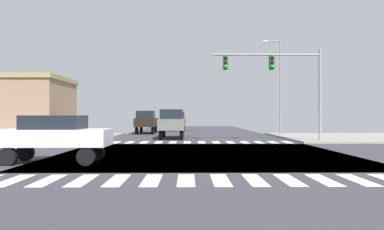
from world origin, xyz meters
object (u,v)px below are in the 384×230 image
(street_lamp, at_px, (278,79))
(suv_nearside_1, at_px, (178,119))
(pickup_queued_2, at_px, (172,123))
(pickup_crossing_1, at_px, (147,121))
(sedan_farside_1, at_px, (54,135))
(traffic_signal_mast, at_px, (278,73))

(street_lamp, xyz_separation_m, suv_nearside_1, (-9.41, 11.97, -3.75))
(suv_nearside_1, bearing_deg, street_lamp, 128.18)
(street_lamp, xyz_separation_m, pickup_queued_2, (-9.41, -3.14, -3.85))
(suv_nearside_1, relative_size, pickup_crossing_1, 0.90)
(suv_nearside_1, distance_m, sedan_farside_1, 30.22)
(pickup_crossing_1, distance_m, pickup_queued_2, 8.59)
(sedan_farside_1, bearing_deg, pickup_crossing_1, -2.44)
(street_lamp, height_order, suv_nearside_1, street_lamp)
(street_lamp, bearing_deg, sedan_farside_1, -126.65)
(suv_nearside_1, height_order, pickup_crossing_1, pickup_crossing_1)
(street_lamp, height_order, pickup_crossing_1, street_lamp)
(street_lamp, distance_m, sedan_farside_1, 22.78)
(traffic_signal_mast, xyz_separation_m, pickup_crossing_1, (-10.57, 12.20, -3.56))
(street_lamp, relative_size, sedan_farside_1, 2.02)
(street_lamp, bearing_deg, traffic_signal_mast, -104.20)
(sedan_farside_1, distance_m, pickup_crossing_1, 22.92)
(pickup_queued_2, bearing_deg, suv_nearside_1, -90.00)
(pickup_crossing_1, relative_size, pickup_queued_2, 1.00)
(traffic_signal_mast, distance_m, street_lamp, 7.52)
(suv_nearside_1, height_order, pickup_queued_2, pickup_queued_2)
(pickup_crossing_1, xyz_separation_m, pickup_queued_2, (3.00, -8.05, 0.00))
(sedan_farside_1, height_order, pickup_crossing_1, pickup_crossing_1)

